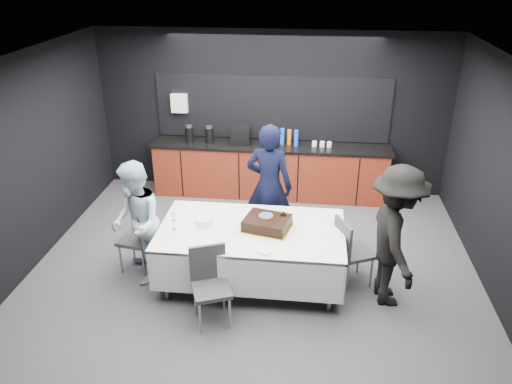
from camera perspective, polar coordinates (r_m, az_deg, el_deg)
ground at (r=7.01m, az=-0.09°, el=-8.11°), size 6.00×6.00×0.00m
room_shell at (r=6.17m, az=-0.11°, el=6.37°), size 6.04×5.04×2.82m
kitchenette at (r=8.70m, az=1.50°, el=3.02°), size 4.10×0.64×2.05m
party_table at (r=6.33m, az=-0.52°, el=-5.30°), size 2.32×1.32×0.78m
cake_assembly at (r=6.24m, az=1.28°, el=-3.56°), size 0.68×0.60×0.18m
plate_stack at (r=6.35m, az=-5.95°, el=-3.40°), size 0.23×0.23×0.10m
loose_plate_near at (r=5.94m, az=-5.08°, el=-6.05°), size 0.18×0.18×0.01m
loose_plate_right_a at (r=6.25m, az=7.45°, el=-4.44°), size 0.20×0.20×0.01m
loose_plate_right_b at (r=5.98m, az=8.04°, el=-5.99°), size 0.18×0.18×0.01m
loose_plate_far at (r=6.63m, az=0.15°, el=-2.34°), size 0.18×0.18×0.01m
fork_pile at (r=5.77m, az=0.90°, el=-6.91°), size 0.17×0.14×0.02m
champagne_flute at (r=6.26m, az=-9.42°, el=-2.94°), size 0.06×0.06×0.22m
chair_left at (r=6.78m, az=-12.98°, el=-4.79°), size 0.49×0.49×0.92m
chair_right at (r=6.45m, az=10.64°, el=-6.27°), size 0.56×0.56×0.92m
chair_near at (r=5.80m, az=-5.29°, el=-9.92°), size 0.55×0.55×0.92m
person_center at (r=7.05m, az=1.51°, el=0.68°), size 0.75×0.57×1.84m
person_left at (r=6.50m, az=-13.54°, el=-3.49°), size 0.88×0.97×1.62m
person_right at (r=6.09m, az=15.63°, el=-4.97°), size 0.80×1.22×1.78m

